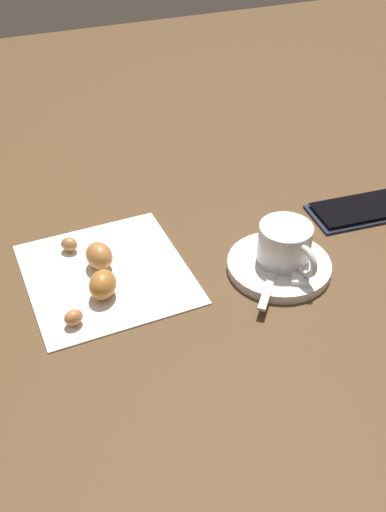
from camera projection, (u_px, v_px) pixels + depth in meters
The scene contains 8 objects.
ground_plane at pixel (203, 264), 0.72m from camera, with size 1.80×1.80×0.00m, color #533920.
saucer at pixel (279, 266), 0.71m from camera, with size 0.12×0.12×0.01m, color silver.
espresso_cup at pixel (286, 244), 0.69m from camera, with size 0.06×0.09×0.05m.
teaspoon at pixel (278, 258), 0.71m from camera, with size 0.10×0.12×0.01m.
sugar_packet at pixel (300, 267), 0.70m from camera, with size 0.06×0.02×0.01m, color white.
napkin at pixel (107, 273), 0.71m from camera, with size 0.18×0.19×0.00m, color white.
croissant at pixel (97, 271), 0.68m from camera, with size 0.08×0.15×0.03m.
cell_phone at pixel (359, 210), 0.80m from camera, with size 0.14×0.08×0.01m.
Camera 1 is at (-0.21, -0.52, 0.46)m, focal length 42.17 mm.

